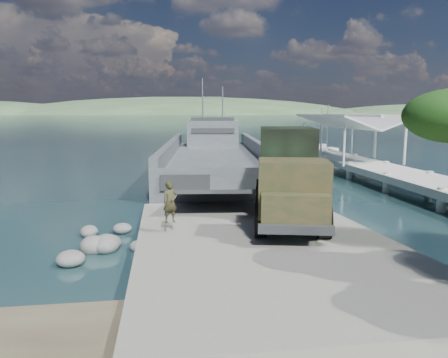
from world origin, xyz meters
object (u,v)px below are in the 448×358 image
sailboat_far (320,149)px  sailboat_near (327,153)px  military_truck (288,174)px  landing_craft (214,163)px  pier (354,156)px  soldier (170,211)px

sailboat_far → sailboat_near: bearing=-91.8°
military_truck → sailboat_near: 34.87m
landing_craft → military_truck: landing_craft is taller
military_truck → sailboat_far: (15.94, 37.93, -2.29)m
sailboat_near → sailboat_far: sailboat_near is taller
pier → military_truck: pier is taller
landing_craft → pier: bearing=-9.1°
pier → sailboat_near: bearing=77.1°
military_truck → soldier: 5.91m
military_truck → soldier: bearing=-151.8°
landing_craft → sailboat_near: landing_craft is taller
pier → sailboat_near: sailboat_near is taller
military_truck → sailboat_far: size_ratio=1.57×
pier → soldier: size_ratio=24.82×
sailboat_near → military_truck: bearing=-121.4°
sailboat_near → landing_craft: bearing=-150.0°
sailboat_near → pier: bearing=-109.7°
soldier → sailboat_near: bearing=37.1°
pier → soldier: pier is taller
pier → landing_craft: (-12.07, 3.23, -0.79)m
military_truck → sailboat_far: bearing=80.3°
military_truck → pier: bearing=69.8°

